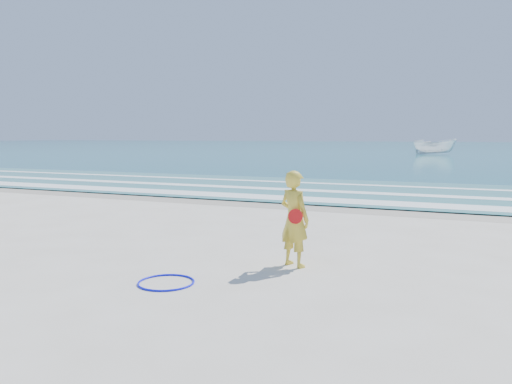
% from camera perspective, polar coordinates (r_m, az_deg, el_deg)
% --- Properties ---
extents(ground, '(400.00, 400.00, 0.00)m').
position_cam_1_polar(ground, '(9.25, -11.40, -8.68)').
color(ground, silver).
rests_on(ground, ground).
extents(wet_sand, '(400.00, 2.40, 0.00)m').
position_cam_1_polar(wet_sand, '(17.29, 5.72, -1.54)').
color(wet_sand, '#B2A893').
rests_on(wet_sand, ground).
extents(ocean, '(400.00, 190.00, 0.04)m').
position_cam_1_polar(ocean, '(112.48, 20.56, 4.83)').
color(ocean, '#19727F').
rests_on(ocean, ground).
extents(shallow, '(400.00, 10.00, 0.01)m').
position_cam_1_polar(shallow, '(22.07, 9.60, 0.25)').
color(shallow, '#59B7AD').
rests_on(shallow, ocean).
extents(foam_near, '(400.00, 1.40, 0.01)m').
position_cam_1_polar(foam_near, '(18.51, 6.92, -0.86)').
color(foam_near, white).
rests_on(foam_near, shallow).
extents(foam_mid, '(400.00, 0.90, 0.01)m').
position_cam_1_polar(foam_mid, '(21.29, 9.10, 0.06)').
color(foam_mid, white).
rests_on(foam_mid, shallow).
extents(foam_far, '(400.00, 0.60, 0.01)m').
position_cam_1_polar(foam_far, '(24.49, 10.97, 0.85)').
color(foam_far, white).
rests_on(foam_far, shallow).
extents(hoop, '(1.03, 1.03, 0.03)m').
position_cam_1_polar(hoop, '(8.38, -10.23, -10.13)').
color(hoop, '#0E12FF').
rests_on(hoop, ground).
extents(boat, '(5.19, 2.03, 1.99)m').
position_cam_1_polar(boat, '(67.03, 19.73, 4.91)').
color(boat, white).
rests_on(boat, ocean).
extents(woman, '(0.76, 0.65, 1.77)m').
position_cam_1_polar(woman, '(9.15, 4.41, -3.06)').
color(woman, gold).
rests_on(woman, ground).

